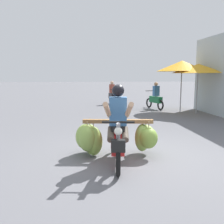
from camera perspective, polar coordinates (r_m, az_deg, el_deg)
ground_plane at (r=5.52m, az=7.04°, el=-10.09°), size 120.00×120.00×0.00m
motorbike_main_loaded at (r=5.25m, az=0.04°, el=-5.45°), size 1.84×1.86×1.58m
motorbike_distant_ahead_left at (r=14.91m, az=0.02°, el=3.97°), size 0.50×1.62×1.40m
motorbike_distant_ahead_right at (r=13.00m, az=10.02°, el=3.17°), size 0.65×1.58×1.40m
market_umbrella_near_shop at (r=11.95m, az=19.33°, el=9.49°), size 2.34×2.34×2.26m
market_umbrella_further_along at (r=12.23m, az=15.89°, el=10.21°), size 2.37×2.37×2.43m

